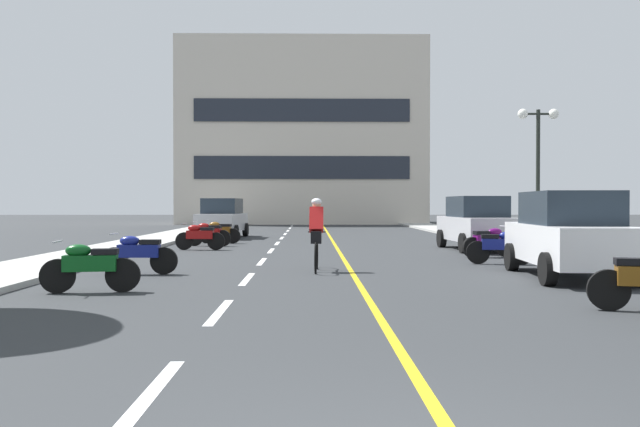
# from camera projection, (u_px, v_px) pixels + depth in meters

# --- Properties ---
(ground_plane) EXTENTS (140.00, 140.00, 0.00)m
(ground_plane) POSITION_uv_depth(u_px,v_px,m) (328.00, 245.00, 24.16)
(ground_plane) COLOR #2D3033
(curb_left) EXTENTS (2.40, 72.00, 0.12)m
(curb_left) POSITION_uv_depth(u_px,v_px,m) (157.00, 239.00, 27.05)
(curb_left) COLOR #A8A8A3
(curb_left) RESTS_ON ground
(curb_right) EXTENTS (2.40, 72.00, 0.12)m
(curb_right) POSITION_uv_depth(u_px,v_px,m) (494.00, 239.00, 27.27)
(curb_right) COLOR #A8A8A3
(curb_right) RESTS_ON ground
(lane_dash_0) EXTENTS (0.14, 2.20, 0.01)m
(lane_dash_0) POSITION_uv_depth(u_px,v_px,m) (149.00, 395.00, 5.14)
(lane_dash_0) COLOR silver
(lane_dash_0) RESTS_ON ground
(lane_dash_1) EXTENTS (0.14, 2.20, 0.01)m
(lane_dash_1) POSITION_uv_depth(u_px,v_px,m) (220.00, 312.00, 9.14)
(lane_dash_1) COLOR silver
(lane_dash_1) RESTS_ON ground
(lane_dash_2) EXTENTS (0.14, 2.20, 0.01)m
(lane_dash_2) POSITION_uv_depth(u_px,v_px,m) (247.00, 279.00, 13.14)
(lane_dash_2) COLOR silver
(lane_dash_2) RESTS_ON ground
(lane_dash_3) EXTENTS (0.14, 2.20, 0.01)m
(lane_dash_3) POSITION_uv_depth(u_px,v_px,m) (262.00, 262.00, 17.13)
(lane_dash_3) COLOR silver
(lane_dash_3) RESTS_ON ground
(lane_dash_4) EXTENTS (0.14, 2.20, 0.01)m
(lane_dash_4) POSITION_uv_depth(u_px,v_px,m) (271.00, 251.00, 21.13)
(lane_dash_4) COLOR silver
(lane_dash_4) RESTS_ON ground
(lane_dash_5) EXTENTS (0.14, 2.20, 0.01)m
(lane_dash_5) POSITION_uv_depth(u_px,v_px,m) (277.00, 243.00, 25.13)
(lane_dash_5) COLOR silver
(lane_dash_5) RESTS_ON ground
(lane_dash_6) EXTENTS (0.14, 2.20, 0.01)m
(lane_dash_6) POSITION_uv_depth(u_px,v_px,m) (282.00, 238.00, 29.13)
(lane_dash_6) COLOR silver
(lane_dash_6) RESTS_ON ground
(lane_dash_7) EXTENTS (0.14, 2.20, 0.01)m
(lane_dash_7) POSITION_uv_depth(u_px,v_px,m) (285.00, 234.00, 33.13)
(lane_dash_7) COLOR silver
(lane_dash_7) RESTS_ON ground
(lane_dash_8) EXTENTS (0.14, 2.20, 0.01)m
(lane_dash_8) POSITION_uv_depth(u_px,v_px,m) (288.00, 231.00, 37.13)
(lane_dash_8) COLOR silver
(lane_dash_8) RESTS_ON ground
(lane_dash_9) EXTENTS (0.14, 2.20, 0.01)m
(lane_dash_9) POSITION_uv_depth(u_px,v_px,m) (290.00, 228.00, 41.13)
(lane_dash_9) COLOR silver
(lane_dash_9) RESTS_ON ground
(lane_dash_10) EXTENTS (0.14, 2.20, 0.01)m
(lane_dash_10) POSITION_uv_depth(u_px,v_px,m) (292.00, 226.00, 45.13)
(lane_dash_10) COLOR silver
(lane_dash_10) RESTS_ON ground
(lane_dash_11) EXTENTS (0.14, 2.20, 0.01)m
(lane_dash_11) POSITION_uv_depth(u_px,v_px,m) (293.00, 224.00, 49.13)
(lane_dash_11) COLOR silver
(lane_dash_11) RESTS_ON ground
(centre_line_yellow) EXTENTS (0.12, 66.00, 0.01)m
(centre_line_yellow) POSITION_uv_depth(u_px,v_px,m) (332.00, 240.00, 27.17)
(centre_line_yellow) COLOR gold
(centre_line_yellow) RESTS_ON ground
(office_building) EXTENTS (19.42, 9.28, 14.44)m
(office_building) POSITION_uv_depth(u_px,v_px,m) (303.00, 136.00, 52.61)
(office_building) COLOR beige
(office_building) RESTS_ON ground
(street_lamp_mid) EXTENTS (1.46, 0.36, 4.81)m
(street_lamp_mid) POSITION_uv_depth(u_px,v_px,m) (538.00, 144.00, 22.51)
(street_lamp_mid) COLOR black
(street_lamp_mid) RESTS_ON curb_right
(parked_car_near) EXTENTS (2.16, 4.31, 1.82)m
(parked_car_near) POSITION_uv_depth(u_px,v_px,m) (569.00, 234.00, 13.38)
(parked_car_near) COLOR black
(parked_car_near) RESTS_ON ground
(parked_car_mid) EXTENTS (2.08, 4.28, 1.82)m
(parked_car_mid) POSITION_uv_depth(u_px,v_px,m) (477.00, 223.00, 21.52)
(parked_car_mid) COLOR black
(parked_car_mid) RESTS_ON ground
(parked_car_far) EXTENTS (2.13, 4.30, 1.82)m
(parked_car_far) POSITION_uv_depth(u_px,v_px,m) (222.00, 218.00, 29.40)
(parked_car_far) COLOR black
(parked_car_far) RESTS_ON ground
(motorcycle_3) EXTENTS (1.70, 0.60, 0.92)m
(motorcycle_3) POSITION_uv_depth(u_px,v_px,m) (90.00, 266.00, 11.10)
(motorcycle_3) COLOR black
(motorcycle_3) RESTS_ON ground
(motorcycle_4) EXTENTS (1.70, 0.60, 0.92)m
(motorcycle_4) POSITION_uv_depth(u_px,v_px,m) (138.00, 253.00, 14.01)
(motorcycle_4) COLOR black
(motorcycle_4) RESTS_ON ground
(motorcycle_5) EXTENTS (1.69, 0.61, 0.92)m
(motorcycle_5) POSITION_uv_depth(u_px,v_px,m) (500.00, 246.00, 16.37)
(motorcycle_5) COLOR black
(motorcycle_5) RESTS_ON ground
(motorcycle_6) EXTENTS (1.67, 0.71, 0.92)m
(motorcycle_6) POSITION_uv_depth(u_px,v_px,m) (489.00, 241.00, 18.56)
(motorcycle_6) COLOR black
(motorcycle_6) RESTS_ON ground
(motorcycle_7) EXTENTS (1.70, 0.60, 0.92)m
(motorcycle_7) POSITION_uv_depth(u_px,v_px,m) (200.00, 236.00, 21.53)
(motorcycle_7) COLOR black
(motorcycle_7) RESTS_ON ground
(motorcycle_8) EXTENTS (1.68, 0.64, 0.92)m
(motorcycle_8) POSITION_uv_depth(u_px,v_px,m) (209.00, 233.00, 23.52)
(motorcycle_8) COLOR black
(motorcycle_8) RESTS_ON ground
(motorcycle_9) EXTENTS (1.69, 0.60, 0.92)m
(motorcycle_9) POSITION_uv_depth(u_px,v_px,m) (219.00, 231.00, 25.19)
(motorcycle_9) COLOR black
(motorcycle_9) RESTS_ON ground
(cyclist_rider) EXTENTS (0.42, 1.77, 1.71)m
(cyclist_rider) POSITION_uv_depth(u_px,v_px,m) (316.00, 233.00, 14.72)
(cyclist_rider) COLOR black
(cyclist_rider) RESTS_ON ground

